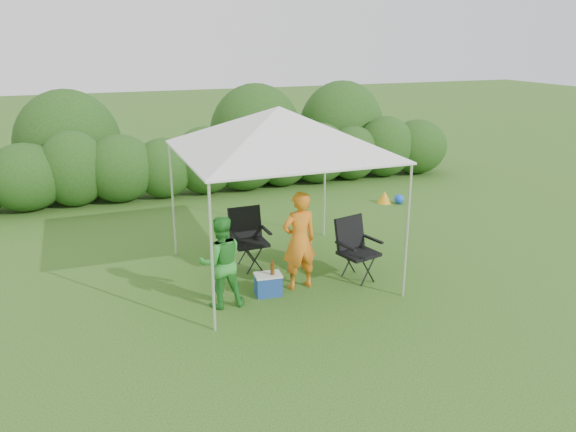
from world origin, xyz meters
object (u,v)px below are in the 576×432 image
object	(u,v)px
chair_left	(248,234)
cooler	(268,284)
chair_right	(355,245)
man	(299,241)
canopy	(279,130)
woman	(221,262)

from	to	relation	value
chair_left	cooler	world-z (taller)	chair_left
chair_left	chair_right	bearing A→B (deg)	-37.47
man	chair_right	bearing A→B (deg)	177.51
canopy	chair_right	size ratio (longest dim) A/B	3.01
man	cooler	bearing A→B (deg)	3.97
cooler	chair_right	bearing A→B (deg)	9.44
chair_left	cooler	size ratio (longest dim) A/B	2.39
chair_left	man	size ratio (longest dim) A/B	0.65
cooler	man	bearing A→B (deg)	13.60
woman	cooler	world-z (taller)	woman
canopy	chair_left	bearing A→B (deg)	127.32
canopy	man	bearing A→B (deg)	-80.55
woman	cooler	xyz separation A→B (m)	(0.76, 0.10, -0.53)
canopy	chair_right	bearing A→B (deg)	-27.57
chair_right	man	distance (m)	1.04
chair_left	woman	bearing A→B (deg)	-123.16
man	woman	distance (m)	1.33
cooler	chair_left	bearing A→B (deg)	92.45
man	cooler	size ratio (longest dim) A/B	3.67
chair_left	cooler	bearing A→B (deg)	-93.95
man	woman	size ratio (longest dim) A/B	1.14
man	chair_left	bearing A→B (deg)	-70.94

